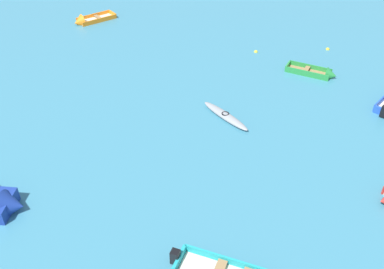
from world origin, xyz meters
TOP-DOWN VIEW (x-y plane):
  - kayak_grey_center at (1.53, 24.24)m, footprint 3.26×2.86m
  - rowboat_orange_far_back at (-12.16, 35.94)m, footprint 3.31×3.52m
  - rowboat_green_midfield_left at (7.10, 30.63)m, footprint 3.55×1.85m
  - mooring_buoy_between_boats_left at (2.48, 33.37)m, footprint 0.29×0.29m
  - mooring_buoy_far_field at (7.75, 34.94)m, footprint 0.29×0.29m

SIDE VIEW (x-z plane):
  - mooring_buoy_between_boats_left at x=2.48m, z-range -0.14..0.14m
  - mooring_buoy_far_field at x=7.75m, z-range -0.15..0.15m
  - rowboat_orange_far_back at x=-12.16m, z-range -0.43..0.77m
  - kayak_grey_center at x=1.53m, z-range -0.01..0.35m
  - rowboat_green_midfield_left at x=7.10m, z-range -0.31..0.67m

